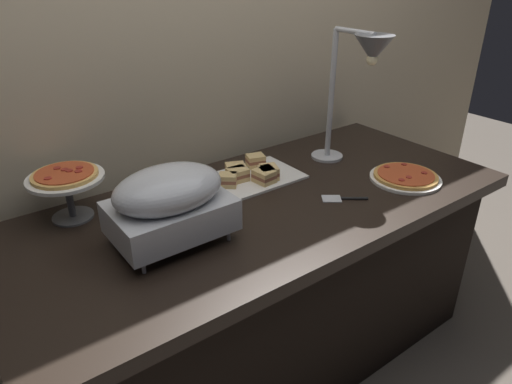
{
  "coord_description": "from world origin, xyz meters",
  "views": [
    {
      "loc": [
        -0.93,
        -1.2,
        1.57
      ],
      "look_at": [
        -0.04,
        0.0,
        0.81
      ],
      "focal_mm": 32.65,
      "sensor_mm": 36.0,
      "label": 1
    }
  ],
  "objects": [
    {
      "name": "buffet_table",
      "position": [
        0.0,
        0.0,
        0.39
      ],
      "size": [
        1.9,
        0.84,
        0.76
      ],
      "color": "black",
      "rests_on": "ground_plane"
    },
    {
      "name": "heat_lamp",
      "position": [
        0.48,
        0.01,
        1.2
      ],
      "size": [
        0.15,
        0.34,
        0.56
      ],
      "color": "#B7BABF",
      "rests_on": "buffet_table"
    },
    {
      "name": "sauce_cup_near",
      "position": [
        -0.31,
        0.27,
        0.78
      ],
      "size": [
        0.06,
        0.06,
        0.04
      ],
      "color": "black",
      "rests_on": "buffet_table"
    },
    {
      "name": "serving_spatula",
      "position": [
        0.24,
        -0.16,
        0.76
      ],
      "size": [
        0.16,
        0.13,
        0.01
      ],
      "color": "#B7BABF",
      "rests_on": "buffet_table"
    },
    {
      "name": "pizza_plate_front",
      "position": [
        0.56,
        -0.19,
        0.77
      ],
      "size": [
        0.28,
        0.28,
        0.03
      ],
      "color": "white",
      "rests_on": "buffet_table"
    },
    {
      "name": "back_wall",
      "position": [
        0.0,
        0.5,
        1.2
      ],
      "size": [
        4.4,
        0.04,
        2.4
      ],
      "primitive_type": "cube",
      "color": "#C6B593",
      "rests_on": "ground_plane"
    },
    {
      "name": "pizza_plate_center",
      "position": [
        -0.61,
        0.3,
        0.9
      ],
      "size": [
        0.25,
        0.25,
        0.17
      ],
      "color": "#595B60",
      "rests_on": "buffet_table"
    },
    {
      "name": "ground_plane",
      "position": [
        0.0,
        0.0,
        0.0
      ],
      "size": [
        8.0,
        8.0,
        0.0
      ],
      "primitive_type": "plane",
      "color": "#4C443D"
    },
    {
      "name": "chafing_dish",
      "position": [
        -0.4,
        -0.04,
        0.9
      ],
      "size": [
        0.36,
        0.25,
        0.25
      ],
      "color": "#B7BABF",
      "rests_on": "buffet_table"
    },
    {
      "name": "sandwich_platter",
      "position": [
        0.07,
        0.18,
        0.78
      ],
      "size": [
        0.39,
        0.26,
        0.06
      ],
      "color": "white",
      "rests_on": "buffet_table"
    }
  ]
}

